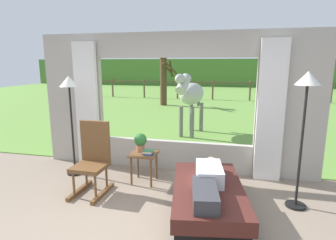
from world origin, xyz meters
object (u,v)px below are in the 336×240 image
Objects in this scene: floor_lamp_left at (70,96)px; recliner_sofa at (208,200)px; rocking_chair at (93,158)px; horse at (191,95)px; reclining_person at (208,180)px; floor_lamp_right at (306,99)px; pasture_tree at (164,80)px; book_stack at (148,152)px; potted_plant at (140,141)px; side_table at (144,158)px.

recliner_sofa is at bearing -19.36° from floor_lamp_left.
horse reaches higher than rocking_chair.
floor_lamp_right is (1.20, 0.55, 1.01)m from reclining_person.
reclining_person is 1.67m from floor_lamp_right.
pasture_tree reaches higher than rocking_chair.
book_stack is at bearing 135.46° from recliner_sofa.
rocking_chair is 0.46× the size of pasture_tree.
floor_lamp_right is at bearing 15.53° from reclining_person.
floor_lamp_left is (-0.69, 0.57, 0.89)m from rocking_chair.
book_stack is at bearing 30.94° from rocking_chair.
floor_lamp_right reaches higher than recliner_sofa.
side_table is at bearing -36.87° from potted_plant.
reclining_person reaches higher than side_table.
side_table is at bearing 172.53° from floor_lamp_right.
side_table is (0.67, 0.50, -0.12)m from rocking_chair.
potted_plant is at bearing 94.04° from horse.
reclining_person is 0.80× the size of floor_lamp_left.
book_stack is at bearing 133.71° from reclining_person.
horse is (-0.85, 4.18, 0.63)m from reclining_person.
recliner_sofa is 0.31m from reclining_person.
rocking_chair is (-1.82, 0.31, 0.33)m from recliner_sofa.
floor_lamp_right is (2.35, -0.31, 1.11)m from side_table.
floor_lamp_left is at bearing 150.47° from reclining_person.
horse is (0.38, 3.26, 0.45)m from potted_plant.
floor_lamp_left reaches higher than horse.
recliner_sofa is 1.34m from book_stack.
rocking_chair is at bearing -39.63° from floor_lamp_left.
side_table is at bearing 135.48° from recliner_sofa.
floor_lamp_left is 3.66m from horse.
floor_lamp_right reaches higher than rocking_chair.
recliner_sofa is at bearing -8.65° from rocking_chair.
reclining_person is 4.49× the size of potted_plant.
pasture_tree is (-1.78, 8.65, 0.80)m from side_table.
potted_plant is at bearing 135.38° from recliner_sofa.
reclining_person is 2.83m from floor_lamp_left.
horse is at bearing 84.82° from side_table.
reclining_person is at bearing 112.14° from horse.
recliner_sofa is at bearing -35.45° from potted_plant.
horse reaches higher than side_table.
recliner_sofa is at bearing -157.27° from floor_lamp_right.
pasture_tree reaches higher than side_table.
rocking_chair reaches higher than recliner_sofa.
side_table is 0.27× the size of floor_lamp_right.
rocking_chair is at bearing -176.33° from floor_lamp_right.
book_stack is 0.08× the size of pasture_tree.
floor_lamp_right is at bearing -7.47° from side_table.
rocking_chair reaches higher than reclining_person.
reclining_person is at bearing -20.36° from floor_lamp_left.
side_table is (-1.15, 0.81, 0.21)m from recliner_sofa.
potted_plant is (-0.08, 0.06, 0.28)m from side_table.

